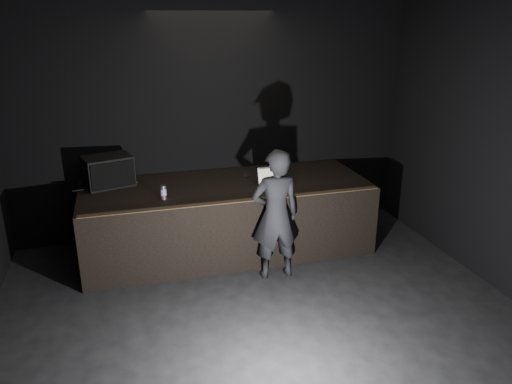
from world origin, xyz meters
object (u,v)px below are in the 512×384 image
object	(u,v)px
stage_monitor	(108,171)
laptop	(272,182)
beer_can	(163,192)
person	(276,215)
stage_riser	(227,217)

from	to	relation	value
stage_monitor	laptop	bearing A→B (deg)	-32.42
laptop	beer_can	distance (m)	1.51
stage_monitor	person	distance (m)	2.43
laptop	person	size ratio (longest dim) A/B	0.22
stage_riser	person	distance (m)	1.10
stage_riser	beer_can	world-z (taller)	beer_can
laptop	person	xyz separation A→B (m)	(-0.17, -0.69, -0.21)
stage_riser	stage_monitor	bearing A→B (deg)	166.34
person	beer_can	bearing A→B (deg)	-22.77
stage_monitor	person	size ratio (longest dim) A/B	0.42
beer_can	stage_riser	bearing A→B (deg)	21.94
stage_monitor	beer_can	xyz separation A→B (m)	(0.67, -0.75, -0.12)
stage_monitor	laptop	world-z (taller)	stage_monitor
laptop	person	bearing A→B (deg)	-105.67
laptop	beer_can	world-z (taller)	laptop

